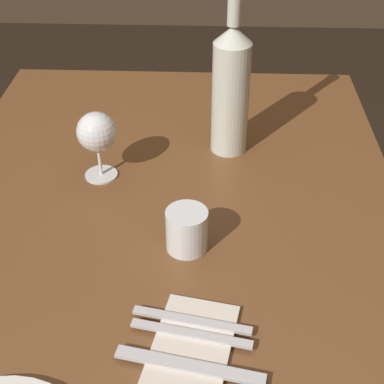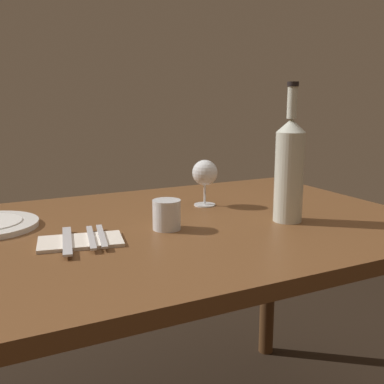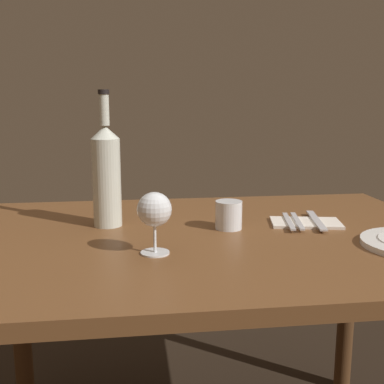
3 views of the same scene
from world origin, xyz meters
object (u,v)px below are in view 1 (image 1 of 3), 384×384
object	(u,v)px
fork_outer	(192,320)
water_tumbler	(187,232)
fork_inner	(191,334)
table_knife	(189,366)
folded_napkin	(190,351)
wine_bottle	(231,88)
wine_glass_left	(97,134)

from	to	relation	value
fork_outer	water_tumbler	bearing A→B (deg)	-174.81
fork_inner	fork_outer	xyz separation A→B (m)	(-0.02, 0.00, 0.00)
table_knife	folded_napkin	bearing A→B (deg)	-180.00
fork_inner	wine_bottle	bearing A→B (deg)	173.59
wine_glass_left	folded_napkin	size ratio (longest dim) A/B	0.68
table_knife	water_tumbler	bearing A→B (deg)	-176.45
wine_glass_left	water_tumbler	distance (m)	0.29
water_tumbler	fork_inner	world-z (taller)	water_tumbler
folded_napkin	fork_outer	bearing A→B (deg)	-180.00
water_tumbler	table_knife	size ratio (longest dim) A/B	0.36
table_knife	fork_inner	bearing A→B (deg)	-180.00
fork_inner	fork_outer	size ratio (longest dim) A/B	1.00
folded_napkin	fork_inner	xyz separation A→B (m)	(-0.03, -0.00, 0.01)
wine_bottle	fork_outer	world-z (taller)	wine_bottle
wine_glass_left	table_knife	distance (m)	0.51
fork_inner	fork_outer	world-z (taller)	same
wine_glass_left	fork_inner	distance (m)	0.46
folded_napkin	wine_bottle	bearing A→B (deg)	173.88
wine_bottle	fork_outer	bearing A→B (deg)	-6.73
water_tumbler	wine_glass_left	bearing A→B (deg)	-138.50
wine_bottle	folded_napkin	xyz separation A→B (m)	(0.55, -0.06, -0.14)
wine_bottle	water_tumbler	bearing A→B (deg)	-12.96
wine_bottle	folded_napkin	distance (m)	0.57
folded_napkin	table_knife	bearing A→B (deg)	0.00
folded_napkin	table_knife	xyz separation A→B (m)	(0.03, 0.00, 0.01)
wine_bottle	fork_outer	xyz separation A→B (m)	(0.50, -0.06, -0.13)
wine_bottle	folded_napkin	bearing A→B (deg)	-6.12
water_tumbler	fork_inner	bearing A→B (deg)	4.53
wine_glass_left	wine_bottle	xyz separation A→B (m)	(-0.11, 0.26, 0.05)
fork_outer	table_knife	xyz separation A→B (m)	(0.08, 0.00, 0.00)
wine_bottle	water_tumbler	size ratio (longest dim) A/B	4.86
wine_bottle	fork_outer	size ratio (longest dim) A/B	2.05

